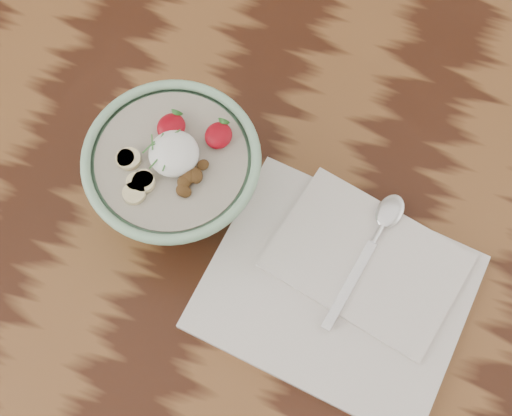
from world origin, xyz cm
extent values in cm
cube|color=#34180D|center=(0.00, 0.00, 73.00)|extent=(160.00, 90.00, 4.00)
cylinder|color=#8CBD98|center=(-3.63, -4.00, 75.62)|extent=(8.62, 8.62, 1.23)
torus|color=#8CBD98|center=(-3.63, -4.00, 85.67)|extent=(19.59, 19.59, 1.13)
cylinder|color=#B4A995|center=(-3.63, -4.00, 85.05)|extent=(16.62, 16.62, 1.03)
ellipsoid|color=white|center=(-3.29, -3.71, 86.61)|extent=(5.46, 5.46, 3.00)
ellipsoid|color=maroon|center=(-4.85, -0.78, 86.41)|extent=(3.08, 3.39, 1.69)
cone|color=#286623|center=(-4.85, 0.60, 86.71)|extent=(1.40, 1.03, 1.52)
ellipsoid|color=maroon|center=(0.33, 0.04, 86.38)|extent=(2.96, 3.25, 1.63)
cone|color=#286623|center=(0.33, 1.38, 86.68)|extent=(1.40, 1.03, 1.52)
cylinder|color=beige|center=(-5.65, -9.19, 85.96)|extent=(2.44, 2.44, 0.70)
cylinder|color=beige|center=(-5.22, -7.67, 85.96)|extent=(2.44, 2.44, 0.70)
cylinder|color=beige|center=(-5.31, -7.34, 85.96)|extent=(2.10, 2.10, 0.70)
cylinder|color=beige|center=(-5.96, -7.90, 85.96)|extent=(2.11, 2.11, 0.70)
cylinder|color=beige|center=(-7.77, -5.69, 85.96)|extent=(2.54, 2.54, 0.70)
cylinder|color=beige|center=(-8.17, -5.82, 85.96)|extent=(2.08, 2.08, 0.70)
ellipsoid|color=brown|center=(-0.61, -7.19, 86.02)|extent=(1.60, 1.61, 0.94)
ellipsoid|color=brown|center=(-0.94, -7.10, 86.08)|extent=(2.12, 2.10, 1.08)
ellipsoid|color=brown|center=(-1.48, -4.10, 86.03)|extent=(1.50, 1.63, 1.04)
ellipsoid|color=brown|center=(-0.95, -5.41, 86.24)|extent=(2.43, 2.52, 1.24)
ellipsoid|color=brown|center=(-0.25, -5.15, 86.21)|extent=(2.24, 2.37, 1.23)
ellipsoid|color=brown|center=(-0.03, -3.64, 86.04)|extent=(1.77, 1.80, 0.70)
ellipsoid|color=brown|center=(-1.12, -6.18, 86.16)|extent=(2.08, 2.17, 1.25)
ellipsoid|color=brown|center=(-0.91, -4.54, 86.03)|extent=(1.63, 1.70, 0.98)
cylinder|color=#3A7531|center=(-3.41, -5.60, 87.56)|extent=(0.29, 1.57, 0.23)
cylinder|color=#3A7531|center=(-3.39, -3.23, 87.56)|extent=(0.38, 1.34, 0.23)
cylinder|color=#3A7531|center=(-5.83, -4.33, 87.56)|extent=(0.87, 1.76, 0.24)
cylinder|color=#3A7531|center=(-3.76, -2.75, 87.56)|extent=(0.53, 1.19, 0.22)
cylinder|color=#3A7531|center=(-3.63, -3.87, 87.56)|extent=(1.36, 0.75, 0.23)
cylinder|color=#3A7531|center=(-2.18, -3.02, 87.56)|extent=(1.22, 0.50, 0.22)
cylinder|color=#3A7531|center=(-5.03, -3.02, 87.56)|extent=(0.24, 1.50, 0.23)
cylinder|color=#3A7531|center=(-5.00, -3.55, 87.56)|extent=(1.23, 0.90, 0.23)
cylinder|color=#3A7531|center=(-4.50, -5.70, 87.56)|extent=(0.71, 1.76, 0.24)
cylinder|color=#3A7531|center=(-3.81, -1.78, 87.56)|extent=(0.86, 1.14, 0.22)
cylinder|color=#3A7531|center=(-5.71, -3.65, 87.56)|extent=(0.98, 1.73, 0.24)
cube|color=silver|center=(17.78, -9.07, 75.56)|extent=(31.35, 26.42, 1.11)
cube|color=silver|center=(20.01, -4.61, 76.45)|extent=(23.76, 18.65, 0.67)
cube|color=silver|center=(18.95, -8.20, 76.96)|extent=(3.16, 11.67, 0.35)
cylinder|color=silver|center=(20.25, -0.96, 77.14)|extent=(1.24, 3.12, 0.71)
ellipsoid|color=silver|center=(20.77, 1.91, 77.27)|extent=(3.88, 5.13, 0.97)
camera|label=1|loc=(16.27, -31.65, 155.31)|focal=50.00mm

